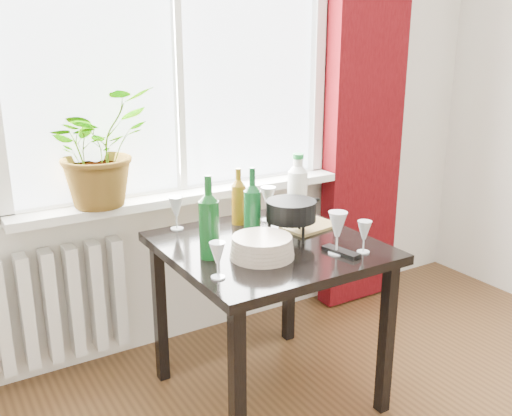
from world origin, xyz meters
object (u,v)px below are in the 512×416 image
wineglass_back_center (268,204)px  wineglass_back_left (176,213)px  radiator (39,309)px  cleaning_bottle (297,186)px  plate_stack (262,247)px  wine_bottle_right (252,203)px  cutting_board (310,226)px  potted_plant (98,148)px  wineglass_front_left (218,260)px  wineglass_front_right (337,233)px  fondue_pot (291,219)px  bottle_amber (238,196)px  tv_remote (341,252)px  table (268,263)px  wineglass_far_right (364,237)px  wine_bottle_left (209,216)px

wineglass_back_center → wineglass_back_left: (-0.42, 0.11, -0.01)m
radiator → cleaning_bottle: cleaning_bottle is taller
wineglass_back_left → plate_stack: bearing=-72.6°
wine_bottle_right → cutting_board: wine_bottle_right is taller
radiator → wine_bottle_right: 1.11m
potted_plant → wineglass_front_left: (0.18, -0.80, -0.30)m
wineglass_front_right → radiator: bearing=139.2°
wineglass_back_left → fondue_pot: bearing=-43.7°
cleaning_bottle → wine_bottle_right: bearing=-159.8°
bottle_amber → cleaning_bottle: bearing=-17.9°
fondue_pot → tv_remote: size_ratio=1.49×
potted_plant → wineglass_back_center: bearing=-25.2°
potted_plant → wine_bottle_right: size_ratio=1.67×
wineglass_front_left → wineglass_front_right: bearing=-4.0°
tv_remote → wineglass_front_right: bearing=130.3°
wineglass_front_right → fondue_pot: 0.26m
potted_plant → wineglass_front_right: potted_plant is taller
radiator → wineglass_back_left: wineglass_back_left is taller
table → wineglass_front_left: wineglass_front_left is taller
wineglass_front_left → cutting_board: size_ratio=0.57×
plate_stack → tv_remote: (0.29, -0.14, -0.03)m
table → cleaning_bottle: size_ratio=2.57×
wineglass_back_left → wineglass_far_right: bearing=-51.4°
radiator → potted_plant: bearing=-8.0°
radiator → wine_bottle_left: wine_bottle_left is taller
fondue_pot → wineglass_back_left: bearing=113.1°
radiator → fondue_pot: fondue_pot is taller
table → wineglass_back_left: size_ratio=5.43×
wine_bottle_right → wineglass_back_center: wine_bottle_right is taller
cleaning_bottle → fondue_pot: size_ratio=1.33×
wine_bottle_left → wineglass_far_right: size_ratio=2.47×
wineglass_far_right → fondue_pot: fondue_pot is taller
radiator → wine_bottle_left: bearing=-48.8°
wine_bottle_left → wineglass_far_right: bearing=-26.8°
wineglass_back_center → plate_stack: (-0.27, -0.38, -0.04)m
radiator → wineglass_far_right: size_ratio=5.77×
wine_bottle_left → plate_stack: 0.24m
table → fondue_pot: (0.12, 0.01, 0.18)m
table → wineglass_front_right: size_ratio=4.67×
wineglass_back_left → wineglass_back_center: bearing=-14.5°
wine_bottle_left → tv_remote: wine_bottle_left is taller
tv_remote → fondue_pot: bearing=92.6°
cleaning_bottle → radiator: bearing=159.6°
wine_bottle_right → plate_stack: bearing=-111.3°
wineglass_front_right → wineglass_back_left: wineglass_front_right is taller
wine_bottle_right → wineglass_front_right: wine_bottle_right is taller
table → cutting_board: bearing=14.5°
cleaning_bottle → plate_stack: size_ratio=1.27×
plate_stack → tv_remote: 0.32m
table → potted_plant: size_ratio=1.61×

